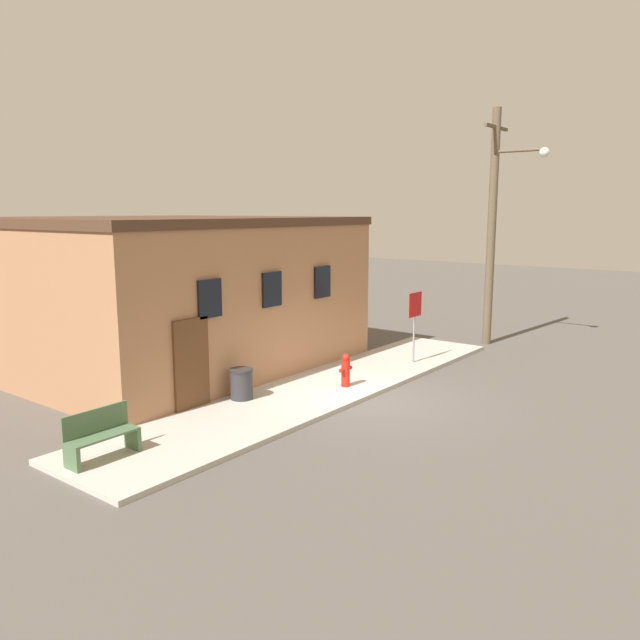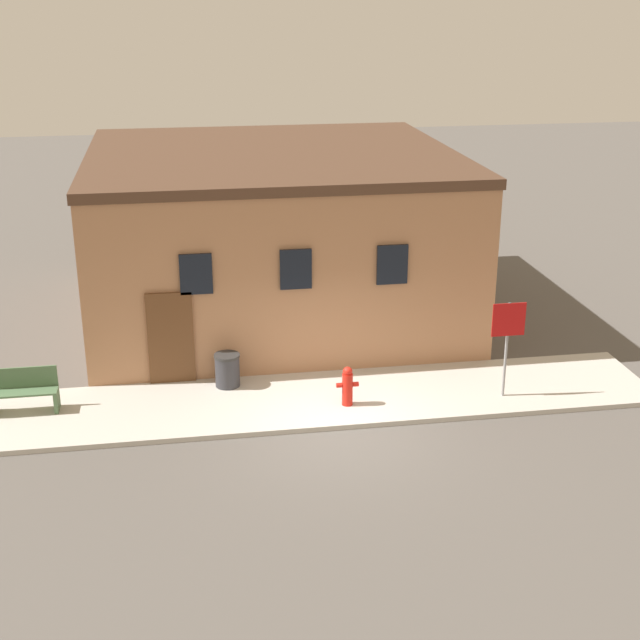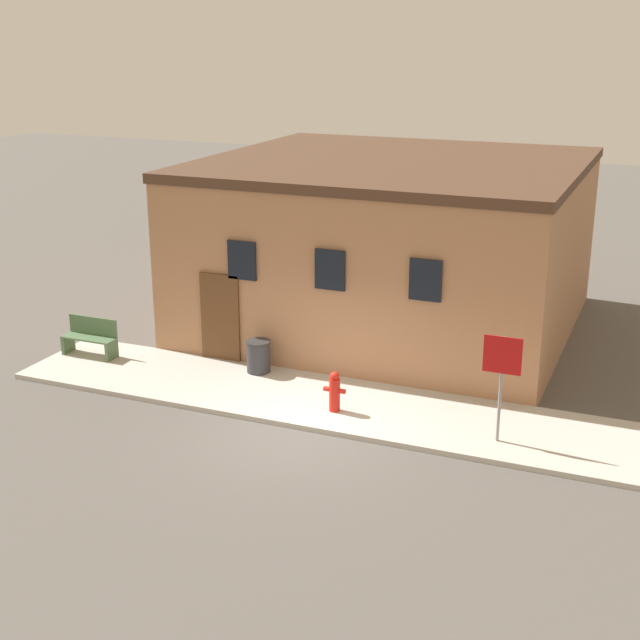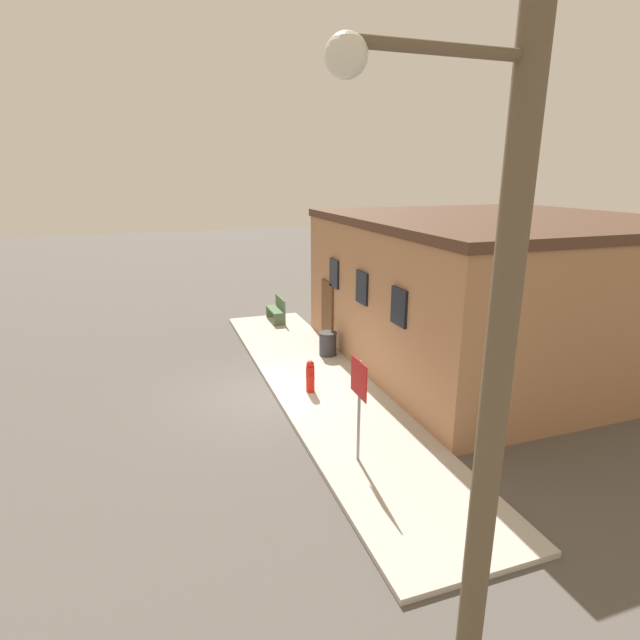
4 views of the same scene
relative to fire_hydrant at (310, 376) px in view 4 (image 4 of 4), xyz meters
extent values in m
plane|color=#56514C|center=(-0.37, -0.92, -0.54)|extent=(80.00, 80.00, 0.00)
cube|color=#BCB7AD|center=(-0.37, 0.44, -0.49)|extent=(14.24, 2.73, 0.11)
cube|color=#A87551|center=(-0.82, 6.23, 1.55)|extent=(9.26, 8.83, 4.18)
cube|color=#4C3323|center=(-0.82, 6.23, 3.76)|extent=(9.36, 8.93, 0.24)
cube|color=black|center=(-2.98, 1.78, 2.05)|extent=(0.70, 0.08, 0.90)
cube|color=black|center=(-0.82, 1.78, 2.05)|extent=(0.70, 0.08, 0.90)
cube|color=black|center=(1.34, 1.78, 2.05)|extent=(0.70, 0.08, 0.90)
cube|color=brown|center=(-3.60, 1.78, 0.56)|extent=(1.00, 0.08, 2.20)
cylinder|color=red|center=(0.00, 0.00, -0.08)|extent=(0.22, 0.22, 0.71)
sphere|color=red|center=(0.00, 0.00, 0.33)|extent=(0.20, 0.20, 0.20)
cylinder|color=red|center=(-0.17, 0.00, 0.03)|extent=(0.12, 0.10, 0.10)
cylinder|color=red|center=(0.17, 0.00, 0.03)|extent=(0.12, 0.10, 0.10)
cylinder|color=gray|center=(3.39, -0.10, 0.62)|extent=(0.06, 0.06, 2.11)
cube|color=red|center=(3.39, -0.12, 1.32)|extent=(0.72, 0.02, 0.72)
cube|color=#4C6B47|center=(-7.26, 0.75, -0.22)|extent=(0.08, 0.44, 0.43)
cube|color=#4C6B47|center=(-5.99, 0.75, -0.22)|extent=(0.08, 0.44, 0.43)
cube|color=#4C6B47|center=(-6.63, 0.75, 0.02)|extent=(1.34, 0.44, 0.04)
cube|color=#4C6B47|center=(-6.63, 0.95, 0.26)|extent=(1.34, 0.04, 0.45)
cylinder|color=#333338|center=(-2.42, 1.37, -0.09)|extent=(0.54, 0.54, 0.68)
cylinder|color=#2D2D2D|center=(-2.42, 1.37, 0.28)|extent=(0.57, 0.57, 0.06)
cylinder|color=brown|center=(7.75, -0.59, 3.44)|extent=(0.29, 0.29, 7.96)
cylinder|color=brown|center=(7.75, -1.40, 5.99)|extent=(0.10, 1.63, 0.10)
sphere|color=silver|center=(7.75, -2.22, 5.89)|extent=(0.32, 0.32, 0.32)
camera|label=1|loc=(-12.80, -8.98, 4.06)|focal=35.00mm
camera|label=2|loc=(-3.32, -16.61, 7.81)|focal=50.00mm
camera|label=3|loc=(6.19, -15.66, 7.10)|focal=50.00mm
camera|label=4|loc=(11.44, -3.69, 5.08)|focal=28.00mm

